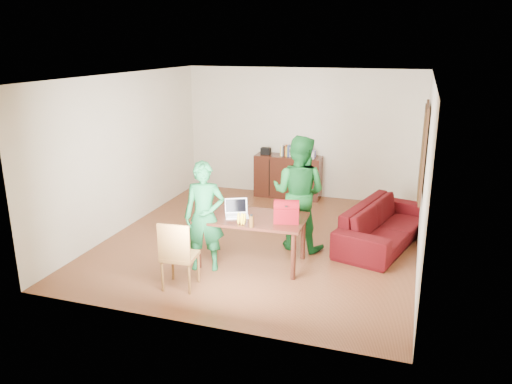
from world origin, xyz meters
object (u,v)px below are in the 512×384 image
(sofa, at_px, (384,224))
(red_bag, at_px, (286,214))
(laptop, at_px, (237,214))
(person_near, at_px, (204,217))
(bottle, at_px, (251,221))
(table, at_px, (252,223))
(person_far, at_px, (299,193))
(chair, at_px, (180,268))

(sofa, bearing_deg, red_bag, 154.83)
(laptop, bearing_deg, red_bag, -25.46)
(laptop, xyz_separation_m, red_bag, (0.75, -0.01, 0.09))
(person_near, height_order, bottle, person_near)
(table, relative_size, red_bag, 4.54)
(person_far, height_order, bottle, person_far)
(person_far, xyz_separation_m, bottle, (-0.37, -1.22, -0.09))
(laptop, distance_m, bottle, 0.49)
(person_far, xyz_separation_m, sofa, (1.31, 0.59, -0.59))
(person_far, relative_size, red_bag, 5.19)
(chair, xyz_separation_m, bottle, (0.80, 0.63, 0.55))
(chair, relative_size, bottle, 5.19)
(bottle, relative_size, red_bag, 0.53)
(person_far, relative_size, bottle, 9.86)
(person_near, height_order, person_far, person_far)
(red_bag, height_order, sofa, red_bag)
(chair, relative_size, person_far, 0.53)
(chair, relative_size, laptop, 2.42)
(sofa, bearing_deg, person_near, 142.29)
(person_near, xyz_separation_m, red_bag, (1.13, 0.31, 0.06))
(chair, xyz_separation_m, laptop, (0.46, 0.97, 0.50))
(laptop, bearing_deg, sofa, 11.18)
(table, distance_m, sofa, 2.32)
(person_far, xyz_separation_m, laptop, (-0.72, -0.88, -0.13))
(person_far, bearing_deg, table, 66.38)
(laptop, distance_m, red_bag, 0.75)
(bottle, bearing_deg, red_bag, 39.62)
(bottle, bearing_deg, laptop, 134.47)
(person_far, bearing_deg, chair, 65.53)
(laptop, xyz_separation_m, bottle, (0.34, -0.35, 0.05))
(chair, height_order, person_near, person_near)
(chair, xyz_separation_m, red_bag, (1.21, 0.96, 0.59))
(table, height_order, sofa, table)
(person_near, distance_m, laptop, 0.50)
(table, bearing_deg, red_bag, -9.12)
(red_bag, bearing_deg, person_far, 79.03)
(person_near, xyz_separation_m, laptop, (0.38, 0.32, -0.02))
(table, bearing_deg, person_far, 56.21)
(chair, xyz_separation_m, person_far, (1.18, 1.85, 0.63))
(chair, bearing_deg, table, 51.77)
(table, relative_size, person_near, 1.00)
(red_bag, bearing_deg, laptop, 166.16)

